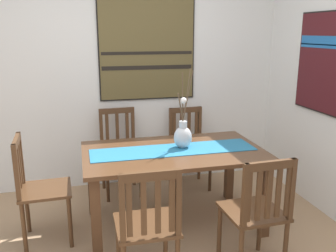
{
  "coord_description": "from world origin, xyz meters",
  "views": [
    {
      "loc": [
        -0.52,
        -2.34,
        1.77
      ],
      "look_at": [
        0.24,
        0.73,
        0.95
      ],
      "focal_mm": 39.16,
      "sensor_mm": 36.0,
      "label": 1
    }
  ],
  "objects_px": {
    "painting_on_back_wall": "(147,47)",
    "chair_3": "(120,150)",
    "chair_1": "(39,188)",
    "centerpiece_vase": "(183,135)",
    "chair_2": "(189,145)",
    "chair_0": "(257,211)",
    "dining_table": "(173,161)",
    "chair_4": "(147,225)",
    "painting_on_side_wall": "(323,63)"
  },
  "relations": [
    {
      "from": "chair_4",
      "to": "painting_on_back_wall",
      "type": "xyz_separation_m",
      "value": [
        0.38,
        1.94,
        1.1
      ]
    },
    {
      "from": "centerpiece_vase",
      "to": "painting_on_back_wall",
      "type": "bearing_deg",
      "value": 96.5
    },
    {
      "from": "centerpiece_vase",
      "to": "painting_on_back_wall",
      "type": "height_order",
      "value": "painting_on_back_wall"
    },
    {
      "from": "dining_table",
      "to": "centerpiece_vase",
      "type": "height_order",
      "value": "centerpiece_vase"
    },
    {
      "from": "chair_1",
      "to": "chair_4",
      "type": "xyz_separation_m",
      "value": [
        0.78,
        -0.83,
        0.0
      ]
    },
    {
      "from": "chair_0",
      "to": "chair_1",
      "type": "xyz_separation_m",
      "value": [
        -1.59,
        0.83,
        -0.01
      ]
    },
    {
      "from": "chair_1",
      "to": "painting_on_back_wall",
      "type": "distance_m",
      "value": 1.94
    },
    {
      "from": "centerpiece_vase",
      "to": "painting_on_side_wall",
      "type": "height_order",
      "value": "painting_on_side_wall"
    },
    {
      "from": "centerpiece_vase",
      "to": "painting_on_side_wall",
      "type": "xyz_separation_m",
      "value": [
        1.42,
        0.04,
        0.62
      ]
    },
    {
      "from": "dining_table",
      "to": "painting_on_side_wall",
      "type": "bearing_deg",
      "value": 3.06
    },
    {
      "from": "chair_1",
      "to": "painting_on_back_wall",
      "type": "xyz_separation_m",
      "value": [
        1.15,
        1.11,
        1.1
      ]
    },
    {
      "from": "dining_table",
      "to": "chair_1",
      "type": "height_order",
      "value": "chair_1"
    },
    {
      "from": "chair_0",
      "to": "chair_4",
      "type": "relative_size",
      "value": 1.0
    },
    {
      "from": "painting_on_back_wall",
      "to": "chair_3",
      "type": "bearing_deg",
      "value": -146.02
    },
    {
      "from": "centerpiece_vase",
      "to": "painting_on_back_wall",
      "type": "distance_m",
      "value": 1.3
    },
    {
      "from": "chair_4",
      "to": "chair_3",
      "type": "bearing_deg",
      "value": 89.78
    },
    {
      "from": "painting_on_back_wall",
      "to": "chair_2",
      "type": "bearing_deg",
      "value": -31.39
    },
    {
      "from": "chair_0",
      "to": "chair_2",
      "type": "distance_m",
      "value": 1.68
    },
    {
      "from": "chair_2",
      "to": "centerpiece_vase",
      "type": "bearing_deg",
      "value": -110.78
    },
    {
      "from": "dining_table",
      "to": "chair_2",
      "type": "bearing_deg",
      "value": 64.43
    },
    {
      "from": "chair_0",
      "to": "chair_3",
      "type": "distance_m",
      "value": 1.87
    },
    {
      "from": "chair_0",
      "to": "chair_1",
      "type": "bearing_deg",
      "value": 152.33
    },
    {
      "from": "centerpiece_vase",
      "to": "chair_2",
      "type": "bearing_deg",
      "value": 69.22
    },
    {
      "from": "chair_1",
      "to": "centerpiece_vase",
      "type": "bearing_deg",
      "value": 2.11
    },
    {
      "from": "chair_1",
      "to": "painting_on_side_wall",
      "type": "xyz_separation_m",
      "value": [
        2.69,
        0.09,
        0.98
      ]
    },
    {
      "from": "chair_0",
      "to": "chair_3",
      "type": "bearing_deg",
      "value": 115.44
    },
    {
      "from": "painting_on_back_wall",
      "to": "painting_on_side_wall",
      "type": "relative_size",
      "value": 1.22
    },
    {
      "from": "chair_2",
      "to": "chair_3",
      "type": "distance_m",
      "value": 0.8
    },
    {
      "from": "dining_table",
      "to": "chair_0",
      "type": "xyz_separation_m",
      "value": [
        0.41,
        -0.84,
        -0.12
      ]
    },
    {
      "from": "centerpiece_vase",
      "to": "chair_4",
      "type": "relative_size",
      "value": 0.76
    },
    {
      "from": "centerpiece_vase",
      "to": "chair_0",
      "type": "relative_size",
      "value": 0.76
    },
    {
      "from": "painting_on_side_wall",
      "to": "dining_table",
      "type": "bearing_deg",
      "value": -176.94
    },
    {
      "from": "centerpiece_vase",
      "to": "chair_2",
      "type": "distance_m",
      "value": 0.94
    },
    {
      "from": "centerpiece_vase",
      "to": "chair_1",
      "type": "bearing_deg",
      "value": -177.89
    },
    {
      "from": "chair_1",
      "to": "painting_on_side_wall",
      "type": "relative_size",
      "value": 0.97
    },
    {
      "from": "chair_4",
      "to": "painting_on_side_wall",
      "type": "bearing_deg",
      "value": 25.67
    },
    {
      "from": "dining_table",
      "to": "chair_3",
      "type": "distance_m",
      "value": 0.95
    },
    {
      "from": "chair_0",
      "to": "painting_on_back_wall",
      "type": "relative_size",
      "value": 0.79
    },
    {
      "from": "chair_1",
      "to": "chair_4",
      "type": "height_order",
      "value": "chair_1"
    },
    {
      "from": "chair_3",
      "to": "chair_4",
      "type": "distance_m",
      "value": 1.69
    },
    {
      "from": "chair_0",
      "to": "painting_on_back_wall",
      "type": "bearing_deg",
      "value": 102.62
    },
    {
      "from": "centerpiece_vase",
      "to": "painting_on_side_wall",
      "type": "distance_m",
      "value": 1.55
    },
    {
      "from": "chair_3",
      "to": "chair_0",
      "type": "bearing_deg",
      "value": -64.56
    },
    {
      "from": "centerpiece_vase",
      "to": "chair_4",
      "type": "height_order",
      "value": "centerpiece_vase"
    },
    {
      "from": "chair_0",
      "to": "chair_2",
      "type": "bearing_deg",
      "value": 90.31
    },
    {
      "from": "centerpiece_vase",
      "to": "chair_1",
      "type": "relative_size",
      "value": 0.76
    },
    {
      "from": "chair_1",
      "to": "chair_3",
      "type": "bearing_deg",
      "value": 47.7
    },
    {
      "from": "chair_3",
      "to": "painting_on_side_wall",
      "type": "distance_m",
      "value": 2.28
    },
    {
      "from": "chair_1",
      "to": "painting_on_back_wall",
      "type": "bearing_deg",
      "value": 43.91
    },
    {
      "from": "centerpiece_vase",
      "to": "chair_1",
      "type": "height_order",
      "value": "centerpiece_vase"
    }
  ]
}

